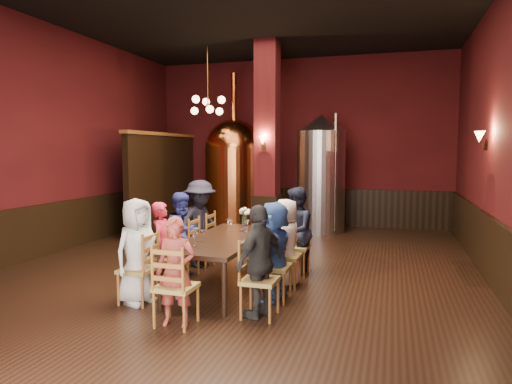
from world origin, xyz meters
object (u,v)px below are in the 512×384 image
(copper_kettle, at_px, (234,172))
(steel_vessel, at_px, (321,174))
(person_0, at_px, (137,251))
(person_2, at_px, (183,235))
(dining_table, at_px, (225,242))
(person_1, at_px, (162,245))
(rose_vase, at_px, (245,214))

(copper_kettle, distance_m, steel_vessel, 2.29)
(person_0, distance_m, person_2, 1.33)
(dining_table, xyz_separation_m, person_2, (-0.85, 0.34, -0.00))
(person_1, relative_size, rose_vase, 3.90)
(person_0, height_order, person_2, person_0)
(dining_table, bearing_deg, copper_kettle, 108.61)
(dining_table, distance_m, copper_kettle, 5.42)
(dining_table, bearing_deg, rose_vase, 91.67)
(dining_table, distance_m, rose_vase, 1.04)
(person_0, xyz_separation_m, steel_vessel, (1.51, 6.07, 0.75))
(dining_table, xyz_separation_m, person_1, (-0.85, -0.32, -0.05))
(person_2, distance_m, copper_kettle, 4.89)
(person_0, distance_m, rose_vase, 2.18)
(copper_kettle, xyz_separation_m, rose_vase, (1.63, -4.10, -0.50))
(person_1, bearing_deg, rose_vase, -39.62)
(person_0, xyz_separation_m, copper_kettle, (-0.78, 6.09, 0.76))
(person_2, bearing_deg, rose_vase, -36.67)
(person_1, distance_m, copper_kettle, 5.54)
(steel_vessel, bearing_deg, person_2, -107.43)
(person_0, height_order, copper_kettle, copper_kettle)
(person_1, height_order, person_2, person_2)
(dining_table, relative_size, person_1, 1.88)
(person_0, distance_m, steel_vessel, 6.30)
(person_0, relative_size, copper_kettle, 0.35)
(person_0, relative_size, person_2, 1.03)
(dining_table, height_order, person_2, person_2)
(dining_table, height_order, steel_vessel, steel_vessel)
(person_2, bearing_deg, steel_vessel, -2.57)
(person_0, height_order, person_1, person_0)
(person_2, relative_size, steel_vessel, 0.47)
(dining_table, height_order, person_0, person_0)
(person_1, distance_m, steel_vessel, 5.67)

